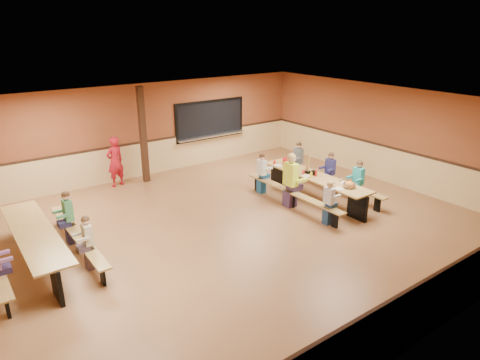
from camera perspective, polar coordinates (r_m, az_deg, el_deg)
ground at (r=10.53m, az=-1.37°, el=-6.60°), size 12.00×12.00×0.00m
room_envelope at (r=10.24m, az=-1.41°, el=-3.14°), size 12.04×10.04×3.02m
kitchen_pass_through at (r=15.34m, az=-3.99°, el=7.81°), size 2.78×0.28×1.38m
structural_post at (r=13.59m, az=-12.80°, el=5.82°), size 0.18×0.18×3.00m
cafeteria_table_main at (r=12.21m, az=9.88°, el=-0.37°), size 1.91×3.70×0.74m
cafeteria_table_second at (r=9.84m, az=-25.59°, el=-7.34°), size 1.91×3.70×0.74m
seated_child_white_left at (r=10.81m, az=11.73°, el=-3.03°), size 0.33×0.27×1.13m
seated_adult_yellow at (r=11.65m, az=6.76°, el=-0.08°), size 0.50×0.41×1.48m
seated_child_grey_left at (r=12.59m, az=2.91°, el=0.86°), size 0.36×0.29×1.19m
seated_child_teal_right at (r=12.25m, az=15.43°, el=-0.31°), size 0.38×0.31×1.23m
seated_child_navy_right at (r=12.88m, az=11.89°, el=0.94°), size 0.37×0.30×1.21m
seated_child_char_right at (r=13.77m, az=7.74°, el=2.49°), size 0.38×0.31×1.23m
seated_child_green_sec at (r=10.41m, az=-21.85°, el=-4.71°), size 0.38×0.31×1.23m
seated_child_tan_sec at (r=9.22m, az=-19.56°, el=-7.93°), size 0.34×0.28×1.16m
standing_woman at (r=13.60m, az=-16.32°, el=2.37°), size 0.65×0.51×1.57m
punch_pitcher at (r=12.93m, az=6.04°, el=2.49°), size 0.16×0.16×0.22m
chip_bowl at (r=11.41m, az=14.39°, el=-0.64°), size 0.32×0.32×0.15m
napkin_dispenser at (r=12.18m, az=9.83°, el=0.97°), size 0.10×0.14×0.13m
condiment_mustard at (r=11.92m, az=9.48°, el=0.68°), size 0.06×0.06×0.17m
condiment_ketchup at (r=12.07m, az=10.10°, el=0.88°), size 0.06×0.06×0.17m
table_paddle at (r=12.29m, az=9.02°, el=1.54°), size 0.16×0.16×0.56m
place_settings at (r=12.12m, az=9.96°, el=0.82°), size 0.65×3.30×0.11m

